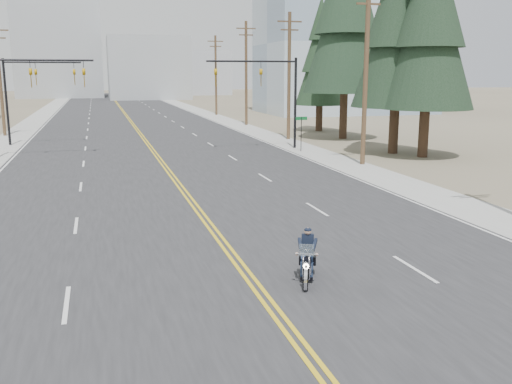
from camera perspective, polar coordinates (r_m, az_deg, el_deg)
name	(u,v)px	position (r m, az deg, el deg)	size (l,w,h in m)	color
ground_plane	(305,352)	(12.61, 4.91, -15.67)	(400.00, 400.00, 0.00)	#776D56
road	(127,117)	(80.77, -12.77, 7.37)	(20.00, 200.00, 0.01)	#303033
sidewalk_left	(38,118)	(81.02, -20.97, 6.90)	(3.00, 200.00, 0.01)	#A5A5A0
sidewalk_right	(210,115)	(82.14, -4.67, 7.68)	(3.00, 200.00, 0.01)	#A5A5A0
traffic_mast_left	(20,86)	(42.76, -22.57, 9.73)	(7.10, 0.26, 7.00)	black
traffic_mast_right	(271,85)	(44.40, 1.47, 10.65)	(7.10, 0.26, 7.00)	black
traffic_mast_far	(27,85)	(50.75, -21.89, 9.89)	(6.10, 0.26, 7.00)	black
street_sign	(301,128)	(43.26, 4.55, 6.43)	(0.90, 0.06, 2.62)	black
utility_pole_b	(366,71)	(37.30, 10.93, 11.84)	(2.20, 0.30, 11.50)	brown
utility_pole_c	(289,74)	(51.19, 3.32, 11.67)	(2.20, 0.30, 11.00)	brown
utility_pole_d	(246,72)	(65.57, -0.99, 11.93)	(2.20, 0.30, 11.50)	brown
utility_pole_e	(216,74)	(82.13, -4.04, 11.69)	(2.20, 0.30, 11.00)	brown
utility_pole_left	(0,77)	(59.08, -24.24, 10.44)	(2.20, 0.30, 10.50)	brown
glass_building	(344,45)	(88.24, 8.83, 14.36)	(24.00, 16.00, 20.00)	#9EB5CC
haze_bldg_b	(148,68)	(136.00, -10.72, 12.08)	(18.00, 14.00, 14.00)	#ADB2B7
haze_bldg_c	(302,59)	(128.28, 4.65, 13.16)	(16.00, 12.00, 18.00)	#B7BCC6
haze_bldg_d	(59,43)	(150.85, -19.14, 13.88)	(20.00, 15.00, 26.00)	#ADB2B7
haze_bldg_e	(202,73)	(163.06, -5.41, 11.79)	(14.00, 14.00, 12.00)	#B7BCC6
motorcyclist	(307,256)	(16.25, 5.13, -6.38)	(0.83, 1.93, 1.51)	black
conifer_near	(431,14)	(41.97, 17.07, 16.64)	(6.40, 6.40, 16.94)	#382619
conifer_mid	(399,16)	(43.38, 14.14, 16.71)	(6.40, 6.40, 17.07)	#382619
conifer_tall	(347,3)	(52.68, 9.07, 18.21)	(7.42, 7.42, 20.61)	#382619
conifer_far	(320,55)	(59.16, 6.47, 13.48)	(4.97, 4.97, 13.32)	#382619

